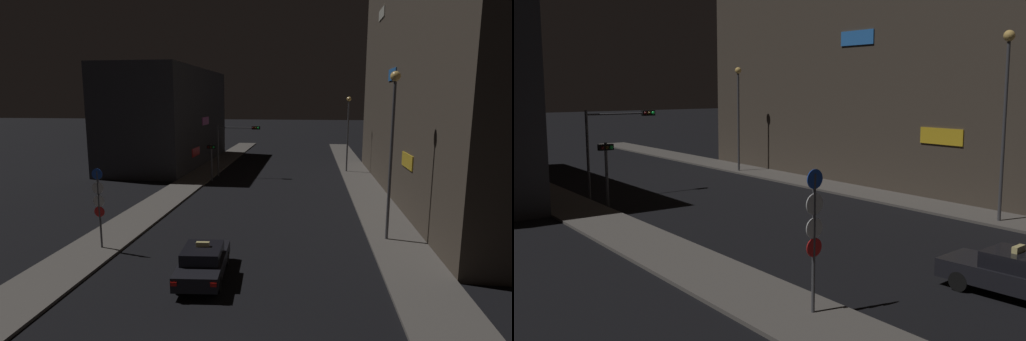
% 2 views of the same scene
% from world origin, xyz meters
% --- Properties ---
extents(sidewalk_left, '(2.96, 63.89, 0.13)m').
position_xyz_m(sidewalk_left, '(-7.75, 29.94, 0.07)').
color(sidewalk_left, '#5B5651').
rests_on(sidewalk_left, ground_plane).
extents(sidewalk_right, '(2.96, 63.89, 0.13)m').
position_xyz_m(sidewalk_right, '(7.75, 29.94, 0.07)').
color(sidewalk_right, '#5B5651').
rests_on(sidewalk_right, ground_plane).
extents(building_facade_right, '(11.83, 32.94, 20.52)m').
position_xyz_m(building_facade_right, '(15.10, 25.17, 10.26)').
color(building_facade_right, '#473D33').
rests_on(building_facade_right, ground_plane).
extents(taxi, '(2.18, 4.59, 1.62)m').
position_xyz_m(taxi, '(-1.34, 7.89, 0.74)').
color(taxi, black).
rests_on(taxi, ground_plane).
extents(traffic_light_overhead, '(4.28, 0.42, 5.09)m').
position_xyz_m(traffic_light_overhead, '(-4.36, 31.29, 3.71)').
color(traffic_light_overhead, '#47474C').
rests_on(traffic_light_overhead, ground_plane).
extents(traffic_light_left_kerb, '(0.80, 0.42, 3.47)m').
position_xyz_m(traffic_light_left_kerb, '(-6.02, 28.57, 2.50)').
color(traffic_light_left_kerb, '#47474C').
rests_on(traffic_light_left_kerb, ground_plane).
extents(sign_pole_left, '(0.59, 0.10, 4.06)m').
position_xyz_m(sign_pole_left, '(-7.32, 10.43, 2.51)').
color(sign_pole_left, '#47474C').
rests_on(sign_pole_left, sidewalk_left).
extents(street_lamp_near_block, '(0.52, 0.52, 8.82)m').
position_xyz_m(street_lamp_near_block, '(7.24, 13.69, 6.03)').
color(street_lamp_near_block, '#47474C').
rests_on(street_lamp_near_block, sidewalk_right).
extents(street_lamp_far_block, '(0.47, 0.47, 7.70)m').
position_xyz_m(street_lamp_far_block, '(6.87, 35.03, 5.14)').
color(street_lamp_far_block, '#47474C').
rests_on(street_lamp_far_block, sidewalk_right).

